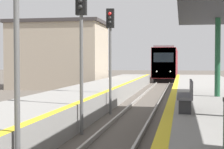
{
  "coord_description": "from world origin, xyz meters",
  "views": [
    {
      "loc": [
        2.01,
        -2.03,
        2.52
      ],
      "look_at": [
        -1.78,
        18.34,
        1.77
      ],
      "focal_mm": 60.0,
      "sensor_mm": 36.0,
      "label": 1
    }
  ],
  "objects_px": {
    "signal_mid": "(81,34)",
    "signal_far": "(110,41)",
    "signal_near": "(16,16)",
    "bench": "(187,94)",
    "train": "(166,63)"
  },
  "relations": [
    {
      "from": "signal_mid",
      "to": "signal_far",
      "type": "relative_size",
      "value": 1.0
    },
    {
      "from": "signal_mid",
      "to": "bench",
      "type": "height_order",
      "value": "signal_mid"
    },
    {
      "from": "signal_near",
      "to": "signal_mid",
      "type": "distance_m",
      "value": 5.0
    },
    {
      "from": "signal_near",
      "to": "bench",
      "type": "height_order",
      "value": "signal_near"
    },
    {
      "from": "signal_far",
      "to": "bench",
      "type": "xyz_separation_m",
      "value": [
        3.48,
        -5.9,
        -1.94
      ]
    },
    {
      "from": "train",
      "to": "signal_near",
      "type": "distance_m",
      "value": 43.51
    },
    {
      "from": "signal_near",
      "to": "bench",
      "type": "distance_m",
      "value": 5.77
    },
    {
      "from": "signal_near",
      "to": "bench",
      "type": "relative_size",
      "value": 2.67
    },
    {
      "from": "signal_far",
      "to": "bench",
      "type": "distance_m",
      "value": 7.12
    },
    {
      "from": "train",
      "to": "bench",
      "type": "xyz_separation_m",
      "value": [
        2.18,
        -39.36,
        -0.68
      ]
    },
    {
      "from": "signal_far",
      "to": "bench",
      "type": "bearing_deg",
      "value": -59.48
    },
    {
      "from": "train",
      "to": "signal_mid",
      "type": "xyz_separation_m",
      "value": [
        -1.34,
        -38.46,
        1.25
      ]
    },
    {
      "from": "train",
      "to": "bench",
      "type": "bearing_deg",
      "value": -86.83
    },
    {
      "from": "train",
      "to": "signal_near",
      "type": "xyz_separation_m",
      "value": [
        -1.38,
        -43.47,
        1.25
      ]
    },
    {
      "from": "bench",
      "to": "signal_far",
      "type": "bearing_deg",
      "value": 120.52
    }
  ]
}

